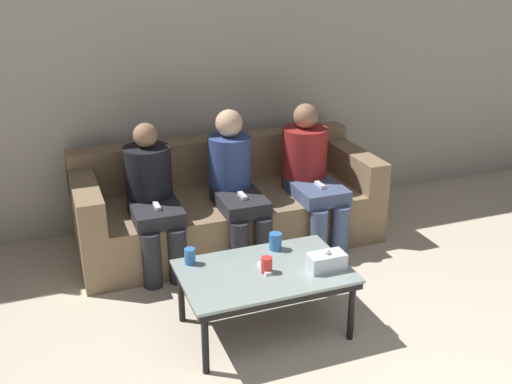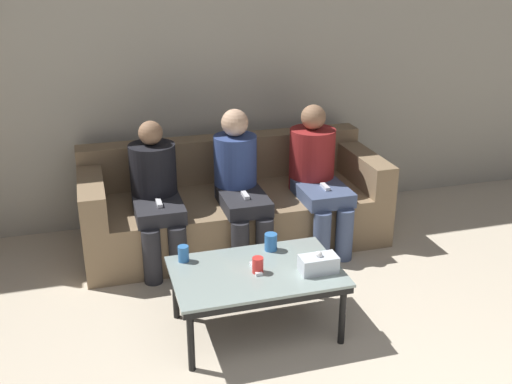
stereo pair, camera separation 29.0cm
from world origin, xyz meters
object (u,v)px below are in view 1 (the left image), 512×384
(cup_near_left, at_px, (267,265))
(cup_far_center, at_px, (275,241))
(seated_person_left_end, at_px, (152,193))
(couch, at_px, (226,206))
(seated_person_mid_right, at_px, (310,171))
(game_remote, at_px, (264,268))
(cup_near_right, at_px, (190,256))
(tissue_box, at_px, (326,261))
(coffee_table, at_px, (264,276))
(seated_person_mid_left, at_px, (235,181))

(cup_near_left, distance_m, cup_far_center, 0.29)
(cup_far_center, bearing_deg, seated_person_left_end, 125.32)
(couch, xyz_separation_m, cup_far_center, (-0.02, -1.06, 0.19))
(cup_near_left, height_order, seated_person_mid_right, seated_person_mid_right)
(cup_far_center, distance_m, game_remote, 0.28)
(cup_near_right, xyz_separation_m, tissue_box, (0.73, -0.34, 0.00))
(couch, bearing_deg, seated_person_mid_right, -18.98)
(couch, distance_m, seated_person_mid_right, 0.71)
(cup_far_center, bearing_deg, cup_near_right, 179.22)
(couch, xyz_separation_m, seated_person_left_end, (-0.62, -0.21, 0.27))
(cup_near_right, bearing_deg, tissue_box, -25.14)
(coffee_table, distance_m, cup_far_center, 0.29)
(cup_far_center, bearing_deg, game_remote, -125.90)
(cup_near_left, distance_m, tissue_box, 0.35)
(seated_person_left_end, xyz_separation_m, seated_person_mid_left, (0.62, -0.01, 0.02))
(tissue_box, xyz_separation_m, seated_person_mid_left, (-0.17, 1.17, 0.11))
(seated_person_mid_left, height_order, seated_person_mid_right, seated_person_mid_left)
(cup_near_right, height_order, seated_person_mid_left, seated_person_mid_left)
(couch, xyz_separation_m, tissue_box, (0.17, -1.39, 0.18))
(tissue_box, bearing_deg, couch, 96.90)
(cup_near_right, relative_size, seated_person_left_end, 0.10)
(cup_near_left, distance_m, seated_person_mid_right, 1.35)
(coffee_table, bearing_deg, couch, 82.11)
(coffee_table, xyz_separation_m, seated_person_mid_left, (0.18, 1.06, 0.20))
(cup_near_left, height_order, cup_far_center, cup_far_center)
(couch, relative_size, coffee_table, 2.33)
(tissue_box, xyz_separation_m, seated_person_mid_right, (0.45, 1.18, 0.11))
(cup_far_center, bearing_deg, seated_person_mid_left, 88.85)
(coffee_table, bearing_deg, seated_person_mid_left, 80.50)
(coffee_table, distance_m, cup_near_left, 0.09)
(cup_far_center, distance_m, seated_person_left_end, 1.04)
(cup_near_left, distance_m, seated_person_left_end, 1.19)
(cup_near_right, bearing_deg, game_remote, -30.47)
(couch, bearing_deg, seated_person_left_end, -161.42)
(game_remote, bearing_deg, seated_person_left_end, 112.39)
(coffee_table, height_order, cup_far_center, cup_far_center)
(seated_person_mid_left, bearing_deg, seated_person_mid_right, 0.64)
(couch, xyz_separation_m, seated_person_mid_left, (0.00, -0.22, 0.29))
(seated_person_left_end, bearing_deg, tissue_box, -56.44)
(cup_near_left, xyz_separation_m, seated_person_mid_left, (0.17, 1.08, 0.11))
(seated_person_left_end, xyz_separation_m, seated_person_mid_right, (1.23, -0.00, 0.02))
(cup_far_center, relative_size, seated_person_left_end, 0.11)
(cup_near_left, xyz_separation_m, game_remote, (-0.00, 0.03, -0.04))
(seated_person_mid_right, bearing_deg, cup_near_right, -144.78)
(coffee_table, distance_m, seated_person_mid_left, 1.09)
(seated_person_mid_right, bearing_deg, tissue_box, -110.82)
(seated_person_mid_right, bearing_deg, seated_person_mid_left, -179.36)
(tissue_box, relative_size, game_remote, 1.47)
(coffee_table, height_order, tissue_box, tissue_box)
(couch, height_order, seated_person_mid_right, seated_person_mid_right)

